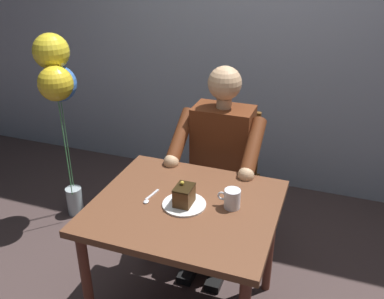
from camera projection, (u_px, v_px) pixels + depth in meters
name	position (u px, v px, depth m)	size (l,w,h in m)	color
cafe_rear_panel	(263.00, 1.00, 3.07)	(6.40, 0.12, 3.00)	#98A1B1
dining_table	(185.00, 220.00, 2.06)	(0.90, 0.79, 0.73)	brown
chair	(225.00, 172.00, 2.75)	(0.42, 0.42, 0.92)	brown
seated_person	(218.00, 165.00, 2.54)	(0.53, 0.58, 1.25)	#612D15
dessert_plate	(184.00, 204.00, 2.01)	(0.21, 0.21, 0.01)	white
cake_slice	(184.00, 195.00, 1.99)	(0.08, 0.11, 0.12)	brown
coffee_cup	(232.00, 198.00, 1.97)	(0.11, 0.08, 0.10)	silver
dessert_spoon	(149.00, 198.00, 2.06)	(0.03, 0.14, 0.01)	silver
balloon_display	(57.00, 84.00, 2.76)	(0.32, 0.35, 1.36)	#B2C1C6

